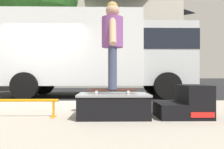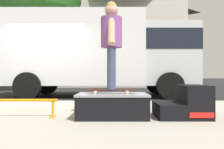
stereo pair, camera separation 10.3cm
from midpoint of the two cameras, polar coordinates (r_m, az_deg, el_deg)
The scene contains 8 objects.
ground_plane at distance 7.34m, azimuth -17.28°, elevation -6.40°, with size 140.00×140.00×0.00m, color black.
skate_box at distance 3.90m, azimuth 0.58°, elevation -7.05°, with size 1.11×0.77×0.38m.
kicker_ramp at distance 4.09m, azimuth 17.22°, elevation -6.58°, with size 0.80×0.75×0.51m.
grind_rail at distance 4.22m, azimuth -21.37°, elevation -6.33°, with size 1.38×0.28×0.29m.
skateboard at distance 3.93m, azimuth 0.36°, elevation -3.62°, with size 0.78×0.22×0.07m.
skater_kid at distance 3.97m, azimuth 0.36°, elevation 8.62°, with size 0.34×0.73×1.41m.
box_truck at distance 9.23m, azimuth -2.48°, elevation 5.40°, with size 6.91×2.63×3.05m.
house_behind at distance 20.28m, azimuth 1.63°, elevation 9.50°, with size 9.54×8.22×8.40m.
Camera 2 is at (2.19, -6.98, 0.78)m, focal length 39.11 mm.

